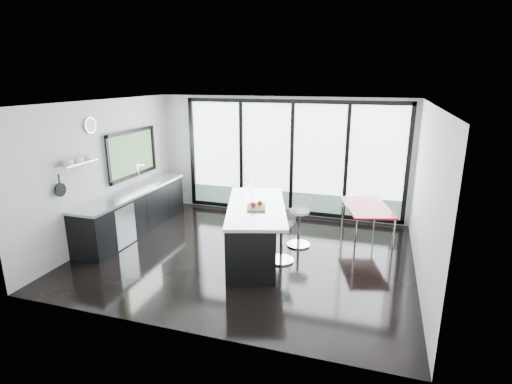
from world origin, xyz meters
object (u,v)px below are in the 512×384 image
(island, at_px, (252,230))
(bar_stool_far, at_px, (299,228))
(bar_stool_near, at_px, (281,242))
(red_table, at_px, (366,224))

(island, distance_m, bar_stool_far, 1.03)
(bar_stool_near, xyz_separation_m, red_table, (1.41, 1.39, -0.00))
(bar_stool_far, relative_size, red_table, 0.53)
(island, height_order, red_table, island)
(bar_stool_far, xyz_separation_m, red_table, (1.25, 0.60, 0.00))
(island, relative_size, red_table, 1.87)
(island, xyz_separation_m, bar_stool_near, (0.57, -0.07, -0.13))
(bar_stool_near, relative_size, red_table, 0.54)
(island, height_order, bar_stool_near, island)
(red_table, bearing_deg, island, -146.43)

